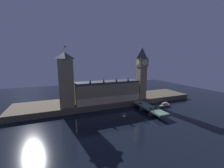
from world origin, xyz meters
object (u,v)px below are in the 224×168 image
(car_northbound_lead, at_px, (140,103))
(car_northbound_trail, at_px, (151,109))
(street_lamp_far, at_px, (137,100))
(street_lamp_mid, at_px, (154,103))
(boat_downstream, at_px, (164,105))
(victoria_tower, at_px, (66,80))
(street_lamp_near, at_px, (154,108))
(car_southbound_lead, at_px, (155,108))
(pedestrian_mid_walk, at_px, (154,106))
(clock_tower, at_px, (142,71))
(pedestrian_near_rail, at_px, (150,109))

(car_northbound_lead, height_order, car_northbound_trail, car_northbound_lead)
(street_lamp_far, bearing_deg, car_northbound_trail, -81.94)
(street_lamp_mid, height_order, boat_downstream, street_lamp_mid)
(victoria_tower, height_order, street_lamp_near, victoria_tower)
(car_southbound_lead, height_order, pedestrian_mid_walk, pedestrian_mid_walk)
(pedestrian_mid_walk, xyz_separation_m, street_lamp_near, (-10.82, -13.77, 3.26))
(clock_tower, relative_size, street_lamp_near, 9.70)
(clock_tower, xyz_separation_m, pedestrian_near_rail, (-15.55, -39.48, -33.89))
(clock_tower, height_order, boat_downstream, clock_tower)
(pedestrian_mid_walk, bearing_deg, pedestrian_near_rail, -145.01)
(victoria_tower, distance_m, car_southbound_lead, 96.13)
(pedestrian_near_rail, bearing_deg, car_northbound_lead, 82.87)
(victoria_tower, relative_size, car_northbound_lead, 14.30)
(car_northbound_lead, distance_m, pedestrian_mid_walk, 15.63)
(clock_tower, height_order, car_northbound_trail, clock_tower)
(car_northbound_trail, relative_size, pedestrian_mid_walk, 2.68)
(car_northbound_lead, xyz_separation_m, street_lamp_mid, (8.21, -12.59, 3.08))
(pedestrian_near_rail, xyz_separation_m, street_lamp_mid, (10.82, 8.24, 2.80))
(pedestrian_near_rail, relative_size, street_lamp_mid, 0.30)
(pedestrian_mid_walk, bearing_deg, street_lamp_mid, 67.16)
(street_lamp_mid, relative_size, boat_downstream, 0.34)
(clock_tower, height_order, car_southbound_lead, clock_tower)
(street_lamp_far, bearing_deg, victoria_tower, 165.63)
(boat_downstream, bearing_deg, car_northbound_lead, 170.06)
(victoria_tower, height_order, street_lamp_far, victoria_tower)
(car_southbound_lead, bearing_deg, car_northbound_lead, 105.13)
(victoria_tower, relative_size, car_southbound_lead, 13.68)
(victoria_tower, distance_m, pedestrian_mid_walk, 96.09)
(car_southbound_lead, xyz_separation_m, pedestrian_mid_walk, (2.60, 5.73, 0.23))
(car_northbound_lead, relative_size, pedestrian_near_rail, 2.40)
(car_northbound_trail, distance_m, pedestrian_near_rail, 3.15)
(clock_tower, distance_m, boat_downstream, 48.66)
(car_northbound_trail, distance_m, street_lamp_near, 9.42)
(victoria_tower, bearing_deg, pedestrian_near_rail, -29.33)
(victoria_tower, height_order, car_northbound_lead, victoria_tower)
(car_northbound_trail, relative_size, pedestrian_near_rail, 2.56)
(victoria_tower, xyz_separation_m, street_lamp_near, (74.35, -48.48, -24.59))
(car_northbound_lead, height_order, pedestrian_near_rail, pedestrian_near_rail)
(clock_tower, bearing_deg, pedestrian_mid_walk, -99.06)
(street_lamp_near, bearing_deg, boat_downstream, 33.44)
(clock_tower, bearing_deg, boat_downstream, -54.09)
(car_northbound_trail, xyz_separation_m, car_southbound_lead, (5.21, -0.19, 0.00))
(clock_tower, xyz_separation_m, victoria_tower, (-90.30, 2.53, -6.08))
(street_lamp_mid, bearing_deg, pedestrian_near_rail, -142.70)
(street_lamp_far, bearing_deg, street_lamp_near, -90.00)
(car_northbound_trail, relative_size, boat_downstream, 0.26)
(street_lamp_near, distance_m, street_lamp_mid, 18.51)
(boat_downstream, bearing_deg, street_lamp_near, -146.56)
(street_lamp_mid, distance_m, boat_downstream, 24.45)
(clock_tower, bearing_deg, street_lamp_near, -109.14)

